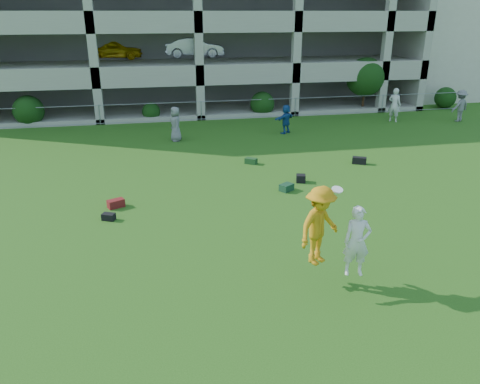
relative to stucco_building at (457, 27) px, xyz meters
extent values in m
plane|color=#235114|center=(-23.00, -28.00, -5.00)|extent=(100.00, 100.00, 0.00)
cube|color=beige|center=(0.00, 0.00, 0.00)|extent=(16.00, 14.00, 10.00)
imported|color=slate|center=(-24.87, -13.55, -4.12)|extent=(0.71, 0.95, 1.76)
imported|color=#1F4C92|center=(-18.85, -13.11, -4.22)|extent=(1.46, 1.21, 1.57)
imported|color=silver|center=(-11.60, -11.60, -3.99)|extent=(0.85, 0.87, 2.01)
imported|color=slate|center=(-7.66, -12.32, -4.06)|extent=(1.37, 1.02, 1.88)
cube|color=#54180E|center=(-27.54, -22.03, -4.86)|extent=(0.62, 0.50, 0.28)
cube|color=black|center=(-27.73, -23.05, -4.89)|extent=(0.47, 0.39, 0.22)
cube|color=#12321E|center=(-21.37, -21.66, -4.87)|extent=(0.61, 0.57, 0.26)
cube|color=black|center=(-20.54, -20.86, -4.85)|extent=(0.43, 0.43, 0.30)
cube|color=black|center=(-17.27, -19.11, -4.85)|extent=(0.67, 0.55, 0.30)
cube|color=#12331B|center=(-21.93, -18.15, -4.88)|extent=(0.58, 0.54, 0.25)
imported|color=orange|center=(-22.49, -27.91, -3.45)|extent=(1.46, 1.28, 1.96)
imported|color=silver|center=(-21.63, -28.18, -3.82)|extent=(0.71, 0.55, 1.76)
cylinder|color=white|center=(-22.07, -27.80, -2.61)|extent=(0.27, 0.27, 0.11)
cube|color=#9E998C|center=(-23.00, 4.75, 1.00)|extent=(30.00, 0.50, 12.00)
cube|color=#9E998C|center=(-8.25, -2.00, 1.00)|extent=(0.50, 14.00, 12.00)
cube|color=#9E998C|center=(-23.00, -2.00, -4.85)|extent=(30.00, 14.00, 0.30)
cube|color=#9E998C|center=(-23.00, -2.00, -1.85)|extent=(30.00, 14.00, 0.30)
cube|color=#9E998C|center=(-23.00, -2.00, 1.15)|extent=(30.00, 14.00, 0.30)
cube|color=#9E998C|center=(-23.00, -8.85, -2.45)|extent=(30.00, 0.30, 0.90)
cube|color=#9E998C|center=(-23.00, -8.85, 0.55)|extent=(30.00, 0.30, 0.90)
cube|color=#9E998C|center=(-29.00, -8.75, 1.00)|extent=(0.50, 0.50, 12.00)
cube|color=#9E998C|center=(-23.00, -8.75, 1.00)|extent=(0.50, 0.50, 12.00)
cube|color=#9E998C|center=(-17.00, -8.75, 1.00)|extent=(0.50, 0.50, 12.00)
cube|color=#9E998C|center=(-11.00, -8.75, 1.00)|extent=(0.50, 0.50, 12.00)
cube|color=#605E59|center=(-23.00, 0.00, 1.00)|extent=(29.00, 9.00, 11.60)
imported|color=#EBB70C|center=(-28.13, -4.00, -1.04)|extent=(4.07, 2.15, 1.32)
imported|color=silver|center=(-22.72, -4.00, -1.04)|extent=(4.10, 1.71, 1.32)
cylinder|color=gray|center=(-29.00, -9.00, -4.40)|extent=(0.06, 0.06, 1.20)
cylinder|color=gray|center=(-23.00, -9.00, -4.40)|extent=(0.06, 0.06, 1.20)
cylinder|color=gray|center=(-17.00, -9.00, -4.40)|extent=(0.06, 0.06, 1.20)
cylinder|color=gray|center=(-11.00, -9.00, -4.40)|extent=(0.06, 0.06, 1.20)
cylinder|color=gray|center=(-5.00, -9.00, -4.40)|extent=(0.06, 0.06, 1.20)
cylinder|color=gray|center=(-23.00, -9.00, -3.85)|extent=(36.00, 0.04, 0.04)
cylinder|color=gray|center=(-23.00, -9.00, -4.92)|extent=(36.00, 0.04, 0.04)
sphere|color=#163D11|center=(-33.00, -8.40, -4.12)|extent=(1.76, 1.76, 1.76)
sphere|color=#163D11|center=(-26.00, -8.40, -4.45)|extent=(1.10, 1.10, 1.10)
sphere|color=#163D11|center=(-19.00, -8.40, -4.23)|extent=(1.54, 1.54, 1.54)
cylinder|color=#382314|center=(-12.00, -8.20, -4.02)|extent=(0.16, 0.16, 1.96)
sphere|color=#163D11|center=(-12.00, -8.20, -2.76)|extent=(2.52, 2.52, 2.52)
sphere|color=#163D11|center=(-6.00, -8.40, -4.29)|extent=(1.43, 1.43, 1.43)
camera|label=1|loc=(-26.31, -37.32, 1.26)|focal=35.00mm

